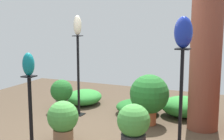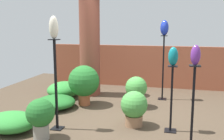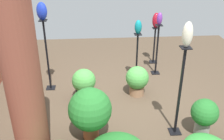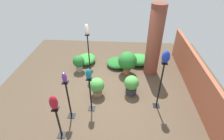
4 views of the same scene
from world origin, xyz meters
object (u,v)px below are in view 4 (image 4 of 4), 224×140
Objects in this scene: art_vase_ivory at (87,29)px; potted_plant_walkway_edge at (127,61)px; art_vase_violet at (64,78)px; potted_plant_mid_right at (131,85)px; pedestal_ivory at (89,56)px; pedestal_ruby at (59,124)px; pedestal_cobalt at (160,88)px; potted_plant_front_right at (79,62)px; pedestal_violet at (69,102)px; pedestal_teal at (91,96)px; potted_plant_front_left at (97,86)px; brick_pillar at (154,41)px; art_vase_ruby at (54,103)px; art_vase_teal at (89,74)px; art_vase_cobalt at (166,57)px.

potted_plant_walkway_edge is at bearing 90.91° from art_vase_ivory.
art_vase_violet is 2.33m from potted_plant_mid_right.
pedestal_ivory is 5.45× the size of art_vase_violet.
potted_plant_mid_right is (-1.78, 1.85, -0.07)m from pedestal_ruby.
pedestal_cobalt is 2.35× the size of potted_plant_front_right.
pedestal_cobalt is at bearing 27.84° from potted_plant_walkway_edge.
pedestal_ruby is at bearing -46.12° from potted_plant_mid_right.
pedestal_ruby is (0.66, -0.09, -0.13)m from pedestal_violet.
pedestal_ivory is (-2.29, 0.17, 0.16)m from pedestal_violet.
pedestal_teal reaches higher than potted_plant_front_left.
potted_plant_mid_right is at bearing 96.93° from potted_plant_front_left.
pedestal_cobalt is (-0.58, 2.55, 0.16)m from pedestal_violet.
pedestal_ruby is 3.44m from potted_plant_walkway_edge.
art_vase_ruby is at bearing -40.19° from brick_pillar.
pedestal_ruby is 1.51× the size of potted_plant_front_left.
art_vase_ruby is 3.49m from potted_plant_walkway_edge.
potted_plant_walkway_edge reaches higher than potted_plant_mid_right.
art_vase_teal reaches higher than potted_plant_front_left.
pedestal_ruby is 0.74m from art_vase_ruby.
brick_pillar is 6.70× the size of art_vase_ruby.
art_vase_cobalt is (0.00, 0.00, 1.03)m from pedestal_cobalt.
pedestal_violet reaches higher than potted_plant_mid_right.
pedestal_ruby is at bearing -32.83° from pedestal_teal.
art_vase_violet is 2.33m from art_vase_ivory.
art_vase_violet is at bearing -77.22° from pedestal_cobalt.
potted_plant_walkway_edge is at bearing 90.91° from pedestal_ivory.
pedestal_ruby is 1.46m from art_vase_teal.
brick_pillar is at bearing 149.50° from potted_plant_mid_right.
art_vase_teal reaches higher than pedestal_ruby.
pedestal_cobalt reaches higher than art_vase_violet.
art_vase_ivory is at bearing -169.03° from art_vase_teal.
pedestal_ivory is 2.01m from potted_plant_mid_right.
pedestal_ivory is at bearing -126.21° from potted_plant_mid_right.
pedestal_teal is at bearing -82.66° from art_vase_cobalt.
pedestal_violet is (2.48, -2.56, -0.75)m from brick_pillar.
potted_plant_mid_right is (1.24, 2.05, -0.02)m from potted_plant_front_right.
art_vase_violet is at bearing -90.00° from pedestal_violet.
pedestal_ivory is at bearing -85.52° from brick_pillar.
art_vase_ivory is at bearing 175.87° from art_vase_violet.
art_vase_ivory reaches higher than art_vase_cobalt.
art_vase_ivory is (0.19, -2.40, 0.46)m from brick_pillar.
potted_plant_mid_right reaches higher than potted_plant_front_right.
art_vase_ruby is 0.57× the size of potted_plant_mid_right.
art_vase_violet reaches higher than potted_plant_mid_right.
potted_plant_front_right is at bearing -91.32° from potted_plant_walkway_edge.
art_vase_teal is at bearing 120.34° from pedestal_violet.
art_vase_violet is (2.48, -2.56, 0.08)m from brick_pillar.
brick_pillar is 2.95m from art_vase_teal.
potted_plant_walkway_edge is (0.16, -0.93, -0.78)m from brick_pillar.
pedestal_violet is at bearing -4.13° from pedestal_ivory.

